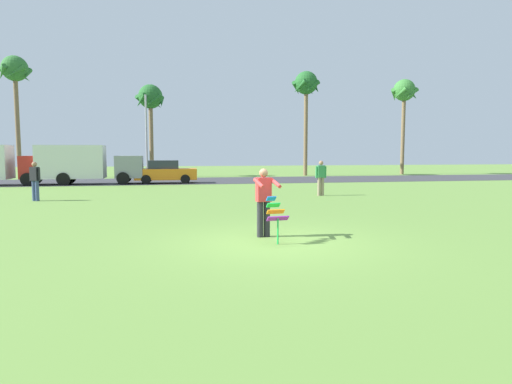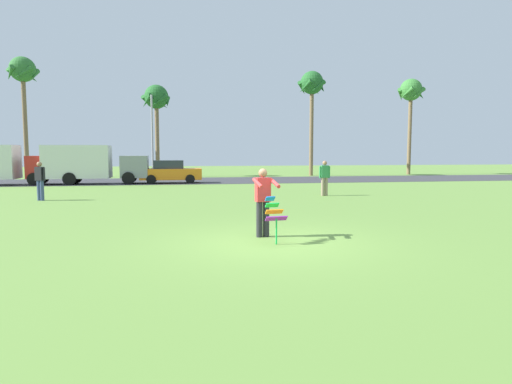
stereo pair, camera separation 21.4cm
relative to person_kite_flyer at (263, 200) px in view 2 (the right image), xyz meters
name	(u,v)px [view 2 (the right image)]	position (x,y,z in m)	size (l,w,h in m)	color
ground_plane	(272,242)	(0.08, -0.69, -0.95)	(120.00, 120.00, 0.00)	olive
road_strip	(209,181)	(0.08, 22.55, -0.95)	(120.00, 8.00, 0.01)	#38383D
person_kite_flyer	(263,200)	(0.00, 0.00, 0.00)	(0.62, 0.71, 1.73)	#26262B
kite_held	(274,213)	(0.12, -0.77, -0.24)	(0.52, 0.66, 1.08)	blue
parked_truck_grey_van	(91,163)	(-8.03, 20.15, 0.46)	(6.74, 2.20, 2.62)	gray
parked_car_orange	(171,172)	(-2.73, 20.15, -0.18)	(4.23, 1.89, 1.60)	orange
palm_tree_left_near	(23,75)	(-15.01, 29.31, 7.66)	(2.58, 2.71, 10.16)	brown
palm_tree_right_near	(156,101)	(-4.06, 29.10, 5.76)	(2.58, 2.71, 8.10)	brown
palm_tree_centre_far	(312,88)	(9.93, 28.22, 7.11)	(2.58, 2.71, 9.56)	brown
palm_tree_far_left	(411,94)	(20.09, 28.81, 6.83)	(2.58, 2.71, 9.26)	brown
streetlight_pole	(152,131)	(-4.38, 27.58, 3.05)	(0.24, 1.65, 7.00)	#9E9EA3
person_walker_near	(325,177)	(4.98, 9.85, -0.02)	(0.57, 0.23, 1.73)	gray
person_walker_far	(40,180)	(-8.20, 9.91, -0.02)	(0.51, 0.37, 1.73)	#384772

